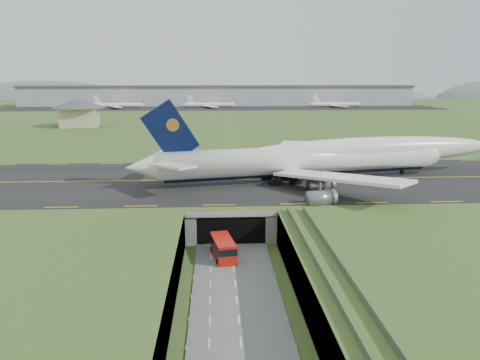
{
  "coord_description": "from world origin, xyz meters",
  "views": [
    {
      "loc": [
        -2.56,
        -69.26,
        28.95
      ],
      "look_at": [
        2.16,
        20.0,
        8.95
      ],
      "focal_mm": 35.0,
      "sensor_mm": 36.0,
      "label": 1
    }
  ],
  "objects": [
    {
      "name": "distant_hills",
      "position": [
        64.38,
        430.0,
        -4.0
      ],
      "size": [
        700.0,
        91.0,
        60.0
      ],
      "color": "slate",
      "rests_on": "ground"
    },
    {
      "name": "airfield_deck",
      "position": [
        0.0,
        0.0,
        3.0
      ],
      "size": [
        800.0,
        800.0,
        6.0
      ],
      "primitive_type": "cube",
      "color": "gray",
      "rests_on": "ground"
    },
    {
      "name": "jumbo_jet",
      "position": [
        22.21,
        32.36,
        11.09
      ],
      "size": [
        86.39,
        56.22,
        18.97
      ],
      "rotation": [
        0.0,
        0.0,
        0.2
      ],
      "color": "white",
      "rests_on": "ground"
    },
    {
      "name": "trench_road",
      "position": [
        0.0,
        -7.5,
        0.1
      ],
      "size": [
        12.0,
        75.0,
        0.2
      ],
      "primitive_type": "cube",
      "color": "slate",
      "rests_on": "ground"
    },
    {
      "name": "tunnel_portal",
      "position": [
        0.0,
        16.71,
        3.33
      ],
      "size": [
        17.0,
        22.3,
        6.0
      ],
      "color": "gray",
      "rests_on": "ground"
    },
    {
      "name": "cargo_terminal",
      "position": [
        0.02,
        299.41,
        13.96
      ],
      "size": [
        320.0,
        67.0,
        15.6
      ],
      "color": "#B2B2B2",
      "rests_on": "ground"
    },
    {
      "name": "shuttle_tram",
      "position": [
        -1.54,
        1.94,
        1.78
      ],
      "size": [
        4.35,
        8.4,
        3.25
      ],
      "rotation": [
        0.0,
        0.0,
        0.17
      ],
      "color": "red",
      "rests_on": "ground"
    },
    {
      "name": "ground",
      "position": [
        0.0,
        0.0,
        0.0
      ],
      "size": [
        900.0,
        900.0,
        0.0
      ],
      "primitive_type": "plane",
      "color": "#3A5923",
      "rests_on": "ground"
    },
    {
      "name": "taxiway",
      "position": [
        0.0,
        33.0,
        6.09
      ],
      "size": [
        800.0,
        44.0,
        0.18
      ],
      "primitive_type": "cube",
      "color": "black",
      "rests_on": "airfield_deck"
    },
    {
      "name": "guideway",
      "position": [
        11.0,
        -19.11,
        5.32
      ],
      "size": [
        3.0,
        53.0,
        7.05
      ],
      "color": "#A8A8A3",
      "rests_on": "ground"
    },
    {
      "name": "service_building",
      "position": [
        -64.58,
        149.17,
        13.65
      ],
      "size": [
        27.09,
        27.09,
        12.91
      ],
      "rotation": [
        0.0,
        0.0,
        0.16
      ],
      "color": "tan",
      "rests_on": "ground"
    }
  ]
}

